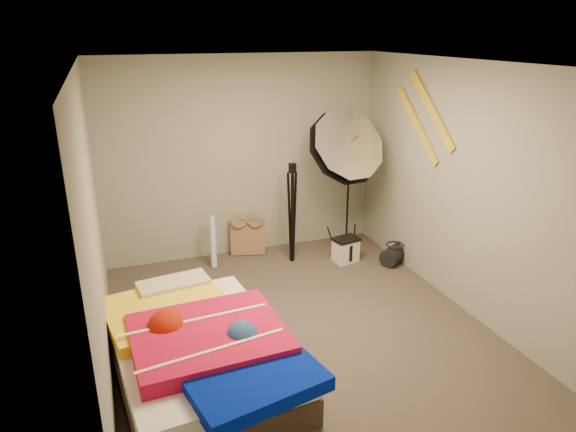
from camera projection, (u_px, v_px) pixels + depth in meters
name	position (u px, v px, depth m)	size (l,w,h in m)	color
floor	(299.00, 327.00, 5.05)	(4.00, 4.00, 0.00)	#4C4037
ceiling	(301.00, 63.00, 4.19)	(4.00, 4.00, 0.00)	silver
wall_back	(242.00, 158.00, 6.39)	(3.50, 3.50, 0.00)	gray
wall_front	(430.00, 318.00, 2.85)	(3.50, 3.50, 0.00)	gray
wall_left	(94.00, 232.00, 4.06)	(4.00, 4.00, 0.00)	gray
wall_right	(462.00, 188.00, 5.18)	(4.00, 4.00, 0.00)	gray
tote_bag	(248.00, 237.00, 6.65)	(0.44, 0.13, 0.44)	#9B7255
wrapping_roll	(213.00, 242.00, 6.27)	(0.07, 0.07, 0.64)	#60ADE1
camera_case	(346.00, 251.00, 6.44)	(0.29, 0.21, 0.29)	silver
duffel_bag	(394.00, 255.00, 6.40)	(0.23, 0.23, 0.37)	black
wall_stripe_upper	(432.00, 110.00, 5.46)	(0.02, 1.10, 0.10)	gold
wall_stripe_lower	(417.00, 125.00, 5.75)	(0.02, 1.10, 0.10)	gold
bed	(200.00, 351.00, 4.21)	(1.55, 2.13, 0.55)	#3F2D21
photo_umbrella	(344.00, 148.00, 6.07)	(1.14, 0.80, 2.00)	black
camera_tripod	(292.00, 206.00, 6.26)	(0.09, 0.09, 1.27)	black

